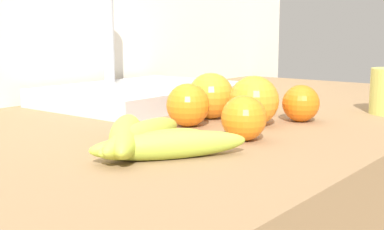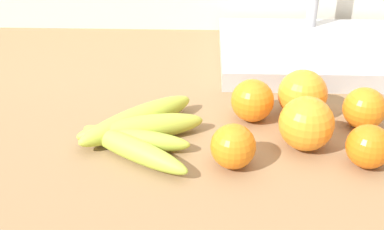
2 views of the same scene
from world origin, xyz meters
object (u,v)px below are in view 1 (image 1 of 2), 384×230
Objects in this scene: banana_bunch at (145,139)px; orange_center at (211,96)px; orange_far_right at (244,118)px; sink_basin at (143,93)px; orange_front at (301,103)px; orange_back_left at (254,101)px; orange_back_right at (188,105)px; orange_right at (255,96)px.

orange_center is (0.27, 0.09, 0.02)m from banana_bunch.
banana_bunch is at bearing 158.36° from orange_far_right.
sink_basin is at bearing 43.80° from banana_bunch.
orange_front is 0.38m from sink_basin.
orange_far_right is 0.12m from orange_back_left.
orange_back_right is at bearing 141.28° from orange_front.
orange_back_left is at bearing 151.30° from orange_front.
sink_basin reaches higher than orange_back_right.
orange_front is (0.34, -0.05, 0.01)m from banana_bunch.
orange_back_right is 0.17× the size of sink_basin.
orange_far_right is at bearing -21.64° from banana_bunch.
orange_right is at bearing -19.68° from orange_center.
orange_front is at bearing -8.49° from banana_bunch.
orange_center and orange_back_left have the same top height.
orange_center is at bearing 160.32° from orange_right.
banana_bunch is 3.64× the size of orange_front.
orange_right is 0.17× the size of sink_basin.
banana_bunch is 0.57× the size of sink_basin.
orange_far_right is 0.24m from orange_right.
orange_back_right is at bearing 132.74° from orange_back_left.
banana_bunch is at bearing -157.69° from orange_back_right.
banana_bunch is at bearing -161.32° from orange_center.
banana_bunch is at bearing 178.73° from orange_back_left.
orange_far_right reaches higher than banana_bunch.
orange_back_left reaches higher than orange_front.
orange_center is 1.15× the size of orange_back_right.
sink_basin is at bearing 89.75° from orange_front.
orange_front is at bearing -38.72° from orange_back_right.
orange_front is (0.16, -0.13, -0.00)m from orange_back_right.
orange_center is 1.20× the size of orange_right.
orange_front is at bearing -28.70° from orange_back_left.
orange_back_left is at bearing -149.25° from orange_right.
orange_back_left is 0.09m from orange_front.
orange_right reaches higher than orange_far_right.
sink_basin reaches higher than orange_back_left.
banana_bunch is 3.56× the size of orange_far_right.
sink_basin is (0.16, 0.25, -0.01)m from orange_back_right.
sink_basin is (0.07, 0.24, -0.02)m from orange_center.
sink_basin is at bearing 75.87° from orange_back_left.
orange_front is (0.19, 0.01, -0.00)m from orange_far_right.
orange_back_right is at bearing 74.34° from orange_far_right.
orange_right reaches higher than orange_front.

